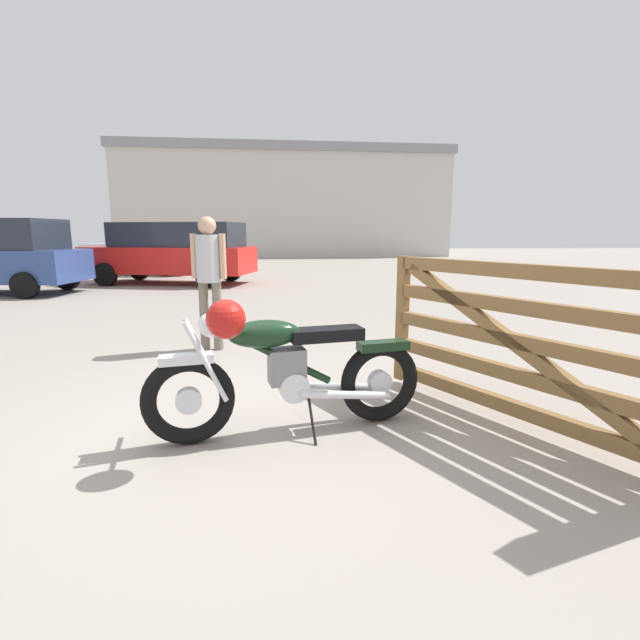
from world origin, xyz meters
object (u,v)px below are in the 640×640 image
at_px(vintage_motorcycle, 283,370).
at_px(timber_gate, 551,344).
at_px(blue_hatchback_right, 145,248).
at_px(red_hatchback_near, 173,251).
at_px(bystander, 209,269).

distance_m(vintage_motorcycle, timber_gate, 1.90).
xyz_separation_m(vintage_motorcycle, blue_hatchback_right, (-5.60, 13.45, 0.43)).
height_order(red_hatchback_near, blue_hatchback_right, blue_hatchback_right).
bearing_deg(vintage_motorcycle, blue_hatchback_right, -82.31).
height_order(vintage_motorcycle, timber_gate, timber_gate).
bearing_deg(red_hatchback_near, blue_hatchback_right, -48.68).
relative_size(timber_gate, blue_hatchback_right, 0.54).
bearing_deg(bystander, vintage_motorcycle, -144.48).
height_order(vintage_motorcycle, bystander, bystander).
bearing_deg(timber_gate, vintage_motorcycle, 53.86).
relative_size(timber_gate, red_hatchback_near, 0.45).
bearing_deg(vintage_motorcycle, timber_gate, 161.39).
bearing_deg(bystander, blue_hatchback_right, 35.78).
relative_size(timber_gate, bystander, 1.33).
bearing_deg(vintage_motorcycle, red_hatchback_near, -85.06).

